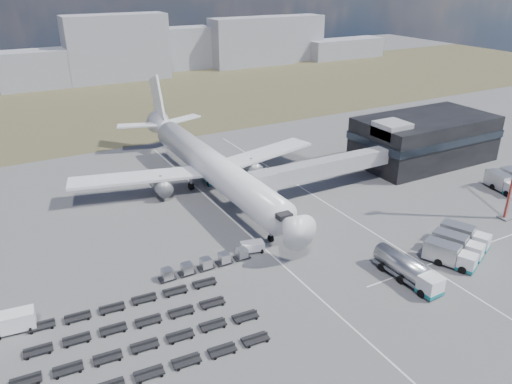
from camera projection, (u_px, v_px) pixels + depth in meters
ground at (303, 269)px, 71.21m from camera, size 420.00×420.00×0.00m
grass_strip at (110, 104)px, 159.13m from camera, size 420.00×90.00×0.01m
lane_markings at (344, 243)px, 77.93m from camera, size 47.12×110.00×0.01m
terminal at (424, 138)px, 109.34m from camera, size 30.40×16.40×11.00m
jet_bridge at (314, 170)px, 92.51m from camera, size 30.30×3.80×7.05m
airliner at (209, 164)px, 94.94m from camera, size 51.59×64.53×17.62m
skyline at (88, 56)px, 187.82m from camera, size 293.33×23.22×25.04m
fuel_tanker at (407, 270)px, 67.83m from camera, size 3.03×10.75×3.45m
pushback_tug at (252, 247)px, 75.25m from camera, size 3.77×2.63×1.53m
utility_van at (14, 322)px, 58.43m from camera, size 4.97×2.66×2.50m
catering_truck at (210, 174)px, 100.26m from camera, size 3.11×6.38×2.83m
service_trucks_near at (457, 245)px, 74.13m from camera, size 11.75×10.54×2.93m
service_trucks_far at (511, 182)px, 96.18m from camera, size 7.46×8.48×3.03m
uld_row at (206, 263)px, 70.76m from camera, size 13.86×1.48×1.52m
baggage_dollies at (136, 337)px, 57.43m from camera, size 29.22×16.26×0.74m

